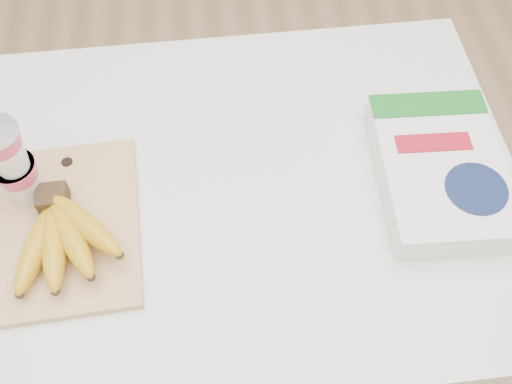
# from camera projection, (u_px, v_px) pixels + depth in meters

# --- Properties ---
(table) EXTENTS (1.11, 0.74, 0.84)m
(table) POSITION_uv_depth(u_px,v_px,m) (217.00, 284.00, 1.34)
(table) COLOR white
(table) RESTS_ON ground
(cutting_board) EXTENTS (0.25, 0.33, 0.02)m
(cutting_board) POSITION_uv_depth(u_px,v_px,m) (67.00, 226.00, 0.94)
(cutting_board) COLOR tan
(cutting_board) RESTS_ON table
(bananas) EXTENTS (0.19, 0.20, 0.07)m
(bananas) POSITION_uv_depth(u_px,v_px,m) (61.00, 235.00, 0.89)
(bananas) COLOR #382816
(bananas) RESTS_ON cutting_board
(yogurt_stack) EXTENTS (0.08, 0.08, 0.17)m
(yogurt_stack) POSITION_uv_depth(u_px,v_px,m) (11.00, 163.00, 0.89)
(yogurt_stack) COLOR white
(yogurt_stack) RESTS_ON cutting_board
(cereal_box) EXTENTS (0.22, 0.31, 0.07)m
(cereal_box) POSITION_uv_depth(u_px,v_px,m) (439.00, 171.00, 0.97)
(cereal_box) COLOR white
(cereal_box) RESTS_ON table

